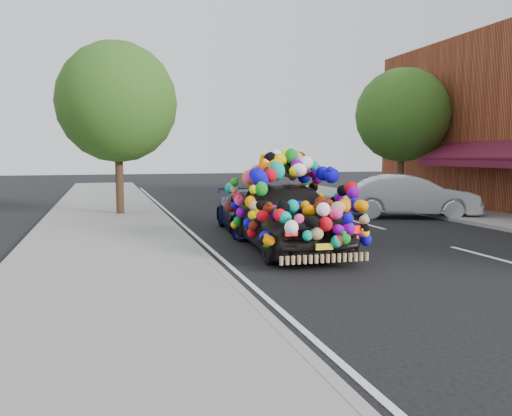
{
  "coord_description": "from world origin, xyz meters",
  "views": [
    {
      "loc": [
        -4.35,
        -8.87,
        2.2
      ],
      "look_at": [
        -1.53,
        0.33,
        1.17
      ],
      "focal_mm": 35.0,
      "sensor_mm": 36.0,
      "label": 1
    }
  ],
  "objects": [
    {
      "name": "ground",
      "position": [
        0.0,
        0.0,
        0.0
      ],
      "size": [
        100.0,
        100.0,
        0.0
      ],
      "primitive_type": "plane",
      "color": "black",
      "rests_on": "ground"
    },
    {
      "name": "sidewalk",
      "position": [
        -4.3,
        0.0,
        0.06
      ],
      "size": [
        4.0,
        60.0,
        0.12
      ],
      "primitive_type": "cube",
      "color": "gray",
      "rests_on": "ground"
    },
    {
      "name": "kerb",
      "position": [
        -2.35,
        0.0,
        0.07
      ],
      "size": [
        0.15,
        60.0,
        0.13
      ],
      "primitive_type": "cube",
      "color": "gray",
      "rests_on": "ground"
    },
    {
      "name": "lane_markings",
      "position": [
        3.6,
        0.0,
        0.01
      ],
      "size": [
        6.0,
        50.0,
        0.01
      ],
      "primitive_type": null,
      "color": "silver",
      "rests_on": "ground"
    },
    {
      "name": "tree_near_sidewalk",
      "position": [
        -3.8,
        9.5,
        4.02
      ],
      "size": [
        4.2,
        4.2,
        6.13
      ],
      "color": "#332114",
      "rests_on": "ground"
    },
    {
      "name": "tree_far_b",
      "position": [
        8.0,
        10.0,
        3.89
      ],
      "size": [
        4.0,
        4.0,
        5.9
      ],
      "color": "#332114",
      "rests_on": "ground"
    },
    {
      "name": "plush_art_car",
      "position": [
        -0.26,
        2.0,
        1.17
      ],
      "size": [
        2.54,
        5.06,
        2.26
      ],
      "rotation": [
        0.0,
        0.0,
        -0.06
      ],
      "color": "black",
      "rests_on": "ground"
    },
    {
      "name": "navy_sedan",
      "position": [
        -0.28,
        4.82,
        0.59
      ],
      "size": [
        1.92,
        4.14,
        1.17
      ],
      "primitive_type": "imported",
      "rotation": [
        0.0,
        0.0,
        -0.07
      ],
      "color": "black",
      "rests_on": "ground"
    },
    {
      "name": "silver_hatchback",
      "position": [
        5.96,
        6.27,
        0.76
      ],
      "size": [
        4.85,
        3.31,
        1.51
      ],
      "primitive_type": "imported",
      "rotation": [
        0.0,
        0.0,
        1.16
      ],
      "color": "#A9ACB0",
      "rests_on": "ground"
    }
  ]
}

